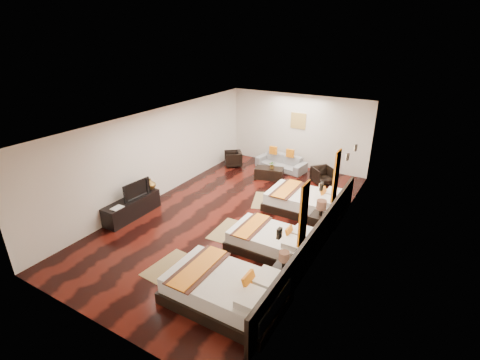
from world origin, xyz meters
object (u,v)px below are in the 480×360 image
Objects in this scene: nightstand_b at (320,222)px; tv_console at (132,207)px; sofa at (281,162)px; book at (114,207)px; armchair_left at (233,159)px; nightstand_a at (283,273)px; coffee_table at (269,173)px; figurine at (150,184)px; table_plant at (272,165)px; armchair_right at (322,175)px; bed_near at (226,290)px; tv at (135,189)px; bed_mid at (272,241)px; bed_far at (306,202)px.

nightstand_b is 0.53× the size of tv_console.
nightstand_b is 0.50× the size of sofa.
armchair_left is at bearing 85.89° from book.
nightstand_a is 0.81× the size of coffee_table.
armchair_left is at bearing 84.50° from figurine.
table_plant is at bearing 58.22° from figurine.
sofa reaches higher than tv_console.
tv_console reaches higher than coffee_table.
armchair_right is (1.79, -0.49, 0.01)m from sofa.
tv_console is 6.44m from armchair_right.
nightstand_a is 2.36m from nightstand_b.
nightstand_b is (0.75, 3.41, 0.03)m from bed_near.
tv is (-4.89, -1.68, 0.47)m from nightstand_b.
nightstand_b reaches higher than bed_mid.
figurine is 5.84m from armchair_right.
tv is 1.38× the size of armchair_right.
tv reaches higher than armchair_right.
bed_far is 6.84× the size of figurine.
bed_near is at bearing -72.63° from table_plant.
tv_console is at bearing -176.15° from armchair_right.
tv is (-4.89, 0.68, 0.52)m from nightstand_a.
bed_far is at bearing -39.85° from coffee_table.
tv_console is 2.00× the size of tv.
figurine is at bearing -121.78° from table_plant.
book is 0.99× the size of figurine.
armchair_right reaches higher than book.
sofa is 1.86m from armchair_right.
bed_mid reaches higher than sofa.
bed_mid is 4.20m from tv.
nightstand_a is at bearing -62.28° from table_plant.
figurine is (-4.95, 1.35, 0.43)m from nightstand_a.
book is (-4.20, -3.42, 0.27)m from bed_far.
bed_near is at bearing -89.89° from bed_mid.
coffee_table is (-2.02, 6.10, -0.10)m from bed_near.
bed_near is 6.43m from coffee_table.
bed_mid is at bearing 14.61° from book.
table_plant is at bearing 63.04° from tv_console.
nightstand_a is 2.85× the size of table_plant.
figurine is 0.33× the size of coffee_table.
bed_near is 6.39m from table_plant.
bed_far is at bearing 90.01° from bed_near.
bed_far is at bearing 25.57° from figurine.
tv is 6.32m from armchair_right.
coffee_table is at bearing 135.89° from nightstand_b.
sofa is at bearing 68.62° from tv_console.
figurine is at bearing 150.25° from bed_near.
bed_mid is 1.11× the size of tv_console.
bed_far is at bearing 23.09° from armchair_left.
bed_mid reaches higher than table_plant.
table_plant is at bearing 115.37° from bed_mid.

